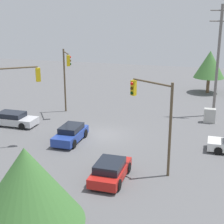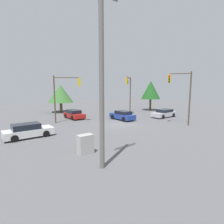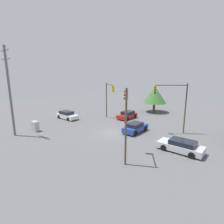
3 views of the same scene
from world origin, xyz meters
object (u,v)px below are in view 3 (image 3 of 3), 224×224
object	(u,v)px
sedan_silver	(181,146)
traffic_signal_main	(174,99)
traffic_signal_cross	(126,112)
sedan_red	(127,115)
traffic_signal_aux	(109,95)
sedan_white	(67,115)
sedan_blue	(135,127)
electrical_cabinet	(35,126)

from	to	relation	value
sedan_silver	traffic_signal_main	xyz separation A→B (m)	(-2.97, 5.10, 3.94)
sedan_silver	traffic_signal_cross	size ratio (longest dim) A/B	0.66
traffic_signal_main	sedan_red	bearing A→B (deg)	-54.43
sedan_red	traffic_signal_main	world-z (taller)	traffic_signal_main
sedan_silver	traffic_signal_aux	size ratio (longest dim) A/B	0.71
sedan_red	sedan_white	xyz separation A→B (m)	(-8.10, -6.97, 0.01)
sedan_silver	sedan_white	size ratio (longest dim) A/B	1.02
traffic_signal_main	sedan_silver	bearing A→B (deg)	82.19
sedan_silver	traffic_signal_aux	xyz separation A→B (m)	(-14.36, 5.49, 3.67)
sedan_blue	traffic_signal_cross	world-z (taller)	traffic_signal_cross
sedan_silver	electrical_cabinet	size ratio (longest dim) A/B	3.19
sedan_red	electrical_cabinet	size ratio (longest dim) A/B	2.87
sedan_blue	sedan_silver	xyz separation A→B (m)	(6.89, -2.29, -0.04)
traffic_signal_aux	sedan_red	bearing A→B (deg)	74.76
sedan_silver	electrical_cabinet	xyz separation A→B (m)	(-17.86, -6.18, 0.08)
sedan_white	traffic_signal_cross	bearing A→B (deg)	71.09
sedan_silver	sedan_blue	bearing A→B (deg)	71.59
electrical_cabinet	traffic_signal_main	bearing A→B (deg)	37.16
sedan_white	traffic_signal_aux	size ratio (longest dim) A/B	0.69
sedan_silver	traffic_signal_aux	world-z (taller)	traffic_signal_aux
traffic_signal_main	traffic_signal_aux	size ratio (longest dim) A/B	1.05
traffic_signal_cross	sedan_silver	bearing A→B (deg)	-69.19
sedan_blue	traffic_signal_main	size ratio (longest dim) A/B	0.61
sedan_blue	electrical_cabinet	xyz separation A→B (m)	(-10.97, -8.47, 0.04)
sedan_red	traffic_signal_aux	bearing A→B (deg)	44.15
sedan_white	traffic_signal_cross	distance (m)	18.06
sedan_silver	traffic_signal_cross	xyz separation A→B (m)	(-3.43, -4.92, 3.87)
traffic_signal_main	sedan_blue	bearing A→B (deg)	-2.34
sedan_blue	sedan_red	world-z (taller)	sedan_blue
electrical_cabinet	traffic_signal_aux	bearing A→B (deg)	73.33
sedan_red	traffic_signal_aux	distance (m)	4.90
sedan_blue	sedan_red	bearing A→B (deg)	133.08
traffic_signal_main	traffic_signal_aux	distance (m)	11.41
traffic_signal_cross	traffic_signal_aux	world-z (taller)	traffic_signal_cross
sedan_red	electrical_cabinet	distance (m)	15.13
sedan_silver	sedan_white	distance (m)	20.13
sedan_white	electrical_cabinet	distance (m)	7.34
sedan_red	traffic_signal_aux	world-z (taller)	traffic_signal_aux
traffic_signal_cross	sedan_red	bearing A→B (deg)	-0.22
sedan_blue	traffic_signal_main	xyz separation A→B (m)	(3.92, 2.81, 3.90)
sedan_blue	traffic_signal_aux	bearing A→B (deg)	156.84
traffic_signal_aux	electrical_cabinet	world-z (taller)	traffic_signal_aux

